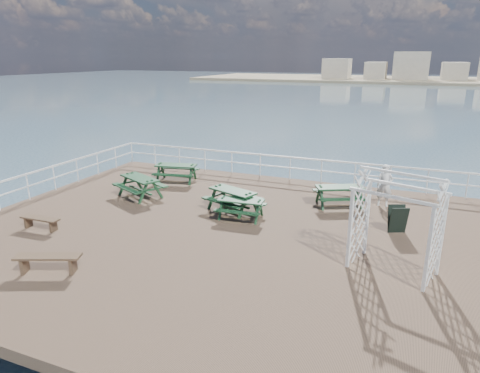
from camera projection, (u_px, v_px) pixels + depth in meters
name	position (u px, v px, depth m)	size (l,w,h in m)	color
ground	(231.00, 237.00, 14.01)	(18.00, 14.00, 0.30)	brown
sea_backdrop	(448.00, 77.00, 128.07)	(300.00, 300.00, 9.20)	#3A5362
railing	(257.00, 186.00, 16.01)	(17.77, 13.76, 1.10)	white
picnic_table_a	(176.00, 169.00, 19.55)	(2.11, 1.83, 0.89)	#133619
picnic_table_b	(241.00, 204.00, 15.11)	(1.71, 1.43, 0.78)	#133619
picnic_table_c	(340.00, 192.00, 16.35)	(2.24, 2.08, 0.87)	#133619
picnic_table_d	(140.00, 182.00, 17.43)	(2.35, 2.17, 0.92)	#133619
picnic_table_e	(233.00, 195.00, 15.86)	(2.22, 2.00, 0.89)	#133619
flat_bench_near	(40.00, 220.00, 14.17)	(1.42, 0.40, 0.41)	#513929
flat_bench_far	(48.00, 260.00, 11.30)	(1.74, 1.04, 0.49)	#513929
trellis_arbor	(395.00, 229.00, 11.15)	(2.44, 1.77, 2.73)	white
sandwich_board	(398.00, 220.00, 13.86)	(0.68, 0.60, 0.92)	black
person	(385.00, 186.00, 16.24)	(0.59, 0.39, 1.62)	silver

